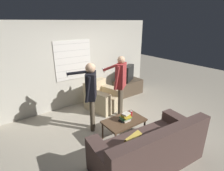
{
  "coord_description": "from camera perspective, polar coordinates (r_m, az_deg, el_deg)",
  "views": [
    {
      "loc": [
        -2.29,
        -2.8,
        2.52
      ],
      "look_at": [
        0.14,
        0.53,
        1.0
      ],
      "focal_mm": 28.0,
      "sensor_mm": 36.0,
      "label": 1
    }
  ],
  "objects": [
    {
      "name": "couch_blue",
      "position": [
        3.43,
        12.16,
        -19.89
      ],
      "size": [
        2.14,
        1.11,
        0.92
      ],
      "rotation": [
        0.0,
        0.0,
        -0.1
      ],
      "color": "#4C3833",
      "rests_on": "ground_plane"
    },
    {
      "name": "armchair_beige",
      "position": [
        5.33,
        -3.22,
        -4.05
      ],
      "size": [
        1.0,
        1.06,
        0.82
      ],
      "rotation": [
        0.0,
        0.0,
        3.4
      ],
      "color": "#C6B289",
      "rests_on": "ground_plane"
    },
    {
      "name": "person_right_standing",
      "position": [
        4.59,
        2.74,
        1.89
      ],
      "size": [
        0.51,
        0.83,
        1.7
      ],
      "rotation": [
        0.0,
        0.0,
        0.64
      ],
      "color": "#4C4233",
      "rests_on": "ground_plane"
    },
    {
      "name": "wall_back",
      "position": [
        5.48,
        -10.63,
        6.85
      ],
      "size": [
        5.2,
        0.08,
        2.55
      ],
      "color": "#BCB7A8",
      "rests_on": "ground_plane"
    },
    {
      "name": "tv",
      "position": [
        6.21,
        5.33,
        3.99
      ],
      "size": [
        0.68,
        0.52,
        0.54
      ],
      "rotation": [
        0.0,
        0.0,
        3.68
      ],
      "color": "black",
      "rests_on": "tv_stand"
    },
    {
      "name": "person_left_standing",
      "position": [
        4.02,
        -6.95,
        -1.14
      ],
      "size": [
        0.56,
        0.79,
        1.67
      ],
      "rotation": [
        0.0,
        0.0,
        0.92
      ],
      "color": "#4C4233",
      "rests_on": "ground_plane"
    },
    {
      "name": "soda_can",
      "position": [
        4.12,
        6.21,
        -9.05
      ],
      "size": [
        0.07,
        0.07,
        0.13
      ],
      "color": "red",
      "rests_on": "coffee_table"
    },
    {
      "name": "coffee_table",
      "position": [
        3.99,
        3.93,
        -11.77
      ],
      "size": [
        0.92,
        0.56,
        0.45
      ],
      "color": "brown",
      "rests_on": "ground_plane"
    },
    {
      "name": "tv_stand",
      "position": [
        6.38,
        5.2,
        -0.6
      ],
      "size": [
        1.04,
        0.51,
        0.52
      ],
      "color": "#4C3D2D",
      "rests_on": "ground_plane"
    },
    {
      "name": "ground_plane",
      "position": [
        4.41,
        2.66,
        -14.63
      ],
      "size": [
        16.0,
        16.0,
        0.0
      ],
      "primitive_type": "plane",
      "color": "#B2A893"
    },
    {
      "name": "book_stack",
      "position": [
        3.92,
        4.55,
        -10.24
      ],
      "size": [
        0.25,
        0.21,
        0.18
      ],
      "color": "beige",
      "rests_on": "coffee_table"
    },
    {
      "name": "spare_remote",
      "position": [
        3.9,
        2.92,
        -11.6
      ],
      "size": [
        0.04,
        0.13,
        0.02
      ],
      "rotation": [
        0.0,
        0.0,
        0.03
      ],
      "color": "black",
      "rests_on": "coffee_table"
    }
  ]
}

